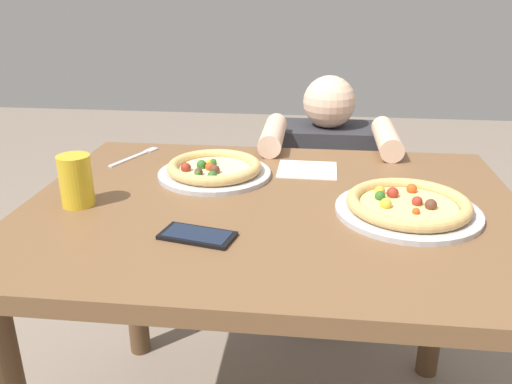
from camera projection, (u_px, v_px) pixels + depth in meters
name	position (u px, v px, depth m)	size (l,w,h in m)	color
dining_table	(272.00, 247.00, 1.28)	(1.16, 0.88, 0.75)	brown
pizza_near	(408.00, 206.00, 1.17)	(0.32, 0.32, 0.04)	#B7B7BC
pizza_far	(214.00, 169.00, 1.40)	(0.30, 0.30, 0.04)	#B7B7BC
drink_cup_colored	(76.00, 181.00, 1.20)	(0.08, 0.08, 0.12)	gold
paper_napkin	(307.00, 170.00, 1.45)	(0.16, 0.14, 0.00)	white
fork	(136.00, 156.00, 1.56)	(0.09, 0.19, 0.00)	silver
cell_phone	(197.00, 235.00, 1.07)	(0.16, 0.11, 0.01)	black
diner_seated	(323.00, 215.00, 1.98)	(0.42, 0.53, 0.93)	#333847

